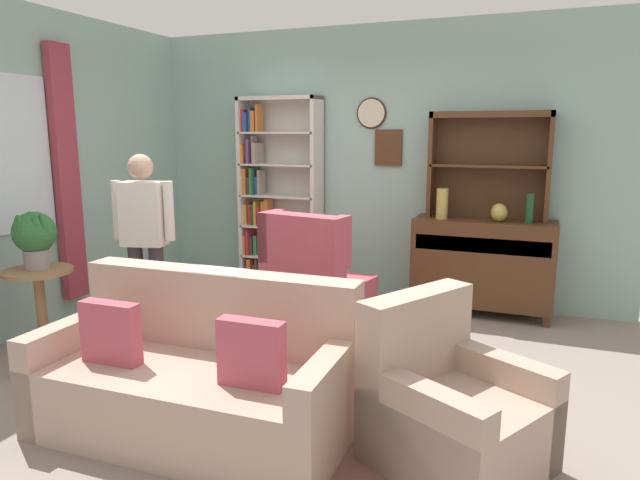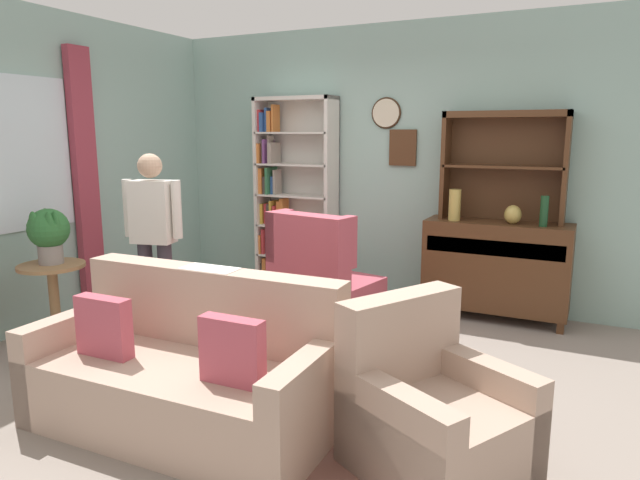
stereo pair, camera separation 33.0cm
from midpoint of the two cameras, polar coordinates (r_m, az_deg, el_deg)
ground_plane at (r=4.31m, az=-0.18°, el=-13.01°), size 5.40×4.60×0.02m
wall_back at (r=5.93m, az=9.07°, el=7.52°), size 5.00×0.09×2.80m
wall_left at (r=5.53m, az=-24.59°, el=6.41°), size 0.16×4.20×2.80m
area_rug at (r=3.98m, az=0.50°, el=-14.91°), size 2.50×2.09×0.01m
bookshelf at (r=6.22m, az=-1.53°, el=4.30°), size 0.90×0.30×2.10m
sideboard at (r=5.56m, az=18.95°, el=-2.46°), size 1.30×0.45×0.92m
sideboard_hutch at (r=5.54m, az=19.77°, el=8.42°), size 1.10×0.26×1.00m
vase_tall at (r=5.45m, az=15.12°, el=3.42°), size 0.11×0.11×0.29m
vase_round at (r=5.39m, az=20.54°, el=2.40°), size 0.15×0.15×0.17m
bottle_wine at (r=5.35m, az=23.32°, el=2.68°), size 0.07×0.07×0.27m
couch_floral at (r=3.51m, az=-10.66°, el=-13.22°), size 1.82×0.89×0.90m
armchair_floral at (r=3.14m, az=14.32°, el=-16.87°), size 1.04×1.03×0.88m
wingback_chair at (r=5.06m, az=2.04°, el=-4.63°), size 0.91×0.93×1.05m
plant_stand at (r=5.07m, az=-23.57°, el=-5.13°), size 0.52×0.52×0.68m
potted_plant_large at (r=4.98m, az=-24.01°, el=0.78°), size 0.33×0.33×0.45m
potted_plant_small at (r=4.72m, az=-23.84°, el=-9.31°), size 0.22×0.22×0.31m
person_reading at (r=4.87m, az=-14.59°, el=0.75°), size 0.52×0.28×1.56m
coffee_table at (r=3.95m, az=-0.69°, el=-9.55°), size 0.80×0.50×0.42m
book_stack at (r=3.87m, az=-0.10°, el=-8.57°), size 0.21×0.11×0.05m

